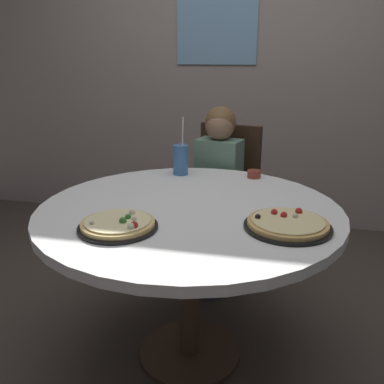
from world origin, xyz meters
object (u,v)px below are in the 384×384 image
(pizza_veggie, at_px, (288,224))
(pizza_cheese, at_px, (118,225))
(soda_cup, at_px, (181,160))
(chair_wooden, at_px, (224,192))
(diner_child, at_px, (214,208))
(sauce_bowl, at_px, (254,174))
(dining_table, at_px, (189,226))

(pizza_veggie, bearing_deg, pizza_cheese, -166.86)
(pizza_cheese, bearing_deg, soda_cup, 86.87)
(chair_wooden, bearing_deg, pizza_cheese, -100.69)
(pizza_veggie, bearing_deg, diner_child, 116.21)
(chair_wooden, distance_m, sauce_bowl, 0.50)
(dining_table, distance_m, soda_cup, 0.54)
(diner_child, height_order, soda_cup, diner_child)
(diner_child, xyz_separation_m, pizza_cheese, (-0.19, -1.01, 0.28))
(chair_wooden, bearing_deg, sauce_bowl, -61.60)
(pizza_cheese, bearing_deg, chair_wooden, 79.31)
(diner_child, distance_m, sauce_bowl, 0.43)
(sauce_bowl, bearing_deg, chair_wooden, 118.40)
(soda_cup, bearing_deg, diner_child, 57.94)
(diner_child, distance_m, soda_cup, 0.44)
(pizza_cheese, bearing_deg, dining_table, 54.77)
(dining_table, bearing_deg, diner_child, 91.32)
(chair_wooden, xyz_separation_m, pizza_cheese, (-0.22, -1.18, 0.24))
(soda_cup, distance_m, sauce_bowl, 0.40)
(chair_wooden, bearing_deg, dining_table, -91.28)
(pizza_veggie, distance_m, sauce_bowl, 0.68)
(diner_child, xyz_separation_m, sauce_bowl, (0.25, -0.21, 0.29))
(dining_table, distance_m, diner_child, 0.74)
(chair_wooden, height_order, pizza_veggie, chair_wooden)
(pizza_cheese, bearing_deg, sauce_bowl, 61.35)
(dining_table, xyz_separation_m, diner_child, (-0.02, 0.72, -0.18))
(chair_wooden, xyz_separation_m, soda_cup, (-0.18, -0.41, 0.30))
(dining_table, xyz_separation_m, chair_wooden, (0.02, 0.90, -0.13))
(pizza_veggie, distance_m, soda_cup, 0.85)
(pizza_cheese, bearing_deg, pizza_veggie, 13.14)
(diner_child, bearing_deg, dining_table, -88.68)
(pizza_cheese, bearing_deg, diner_child, 79.46)
(diner_child, bearing_deg, soda_cup, -122.06)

